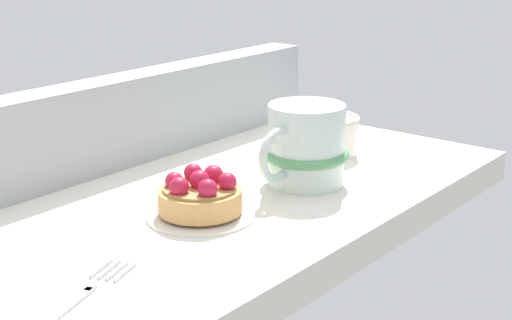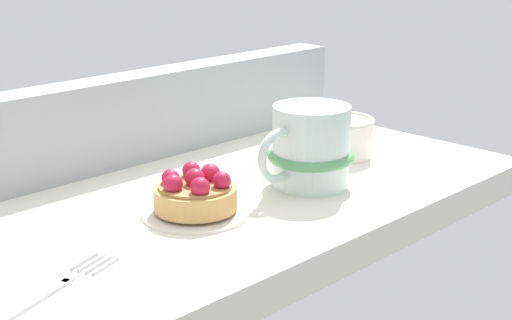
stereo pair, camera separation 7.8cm
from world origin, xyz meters
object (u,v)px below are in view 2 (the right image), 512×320
(dessert_plate, at_px, (196,212))
(sugar_bowl, at_px, (341,136))
(coffee_mug, at_px, (310,148))
(dessert_fork, at_px, (47,292))
(raspberry_tart, at_px, (195,193))

(dessert_plate, distance_m, sugar_bowl, 0.26)
(coffee_mug, distance_m, dessert_fork, 0.34)
(dessert_plate, height_order, coffee_mug, coffee_mug)
(coffee_mug, height_order, dessert_fork, coffee_mug)
(coffee_mug, relative_size, sugar_bowl, 1.54)
(raspberry_tart, distance_m, dessert_fork, 0.20)
(sugar_bowl, bearing_deg, dessert_plate, -174.22)
(raspberry_tart, bearing_deg, sugar_bowl, 5.76)
(sugar_bowl, bearing_deg, dessert_fork, -170.64)
(raspberry_tart, bearing_deg, dessert_plate, -151.01)
(coffee_mug, height_order, sugar_bowl, coffee_mug)
(dessert_fork, bearing_deg, sugar_bowl, 9.36)
(dessert_plate, xyz_separation_m, coffee_mug, (0.14, -0.02, 0.04))
(dessert_fork, bearing_deg, coffee_mug, 4.57)
(raspberry_tart, bearing_deg, dessert_fork, -165.98)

